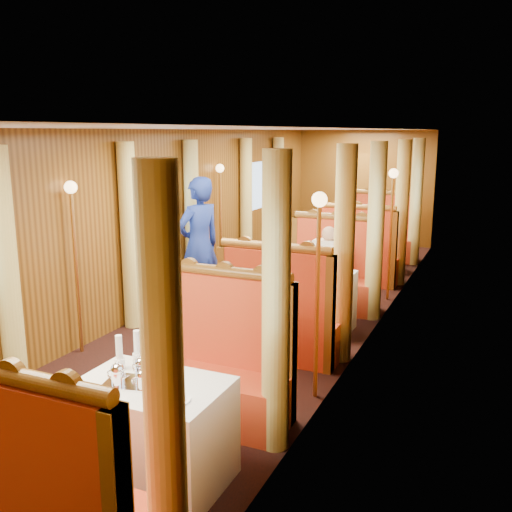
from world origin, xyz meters
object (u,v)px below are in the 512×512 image
Objects in this scene: banquette_near_aft at (218,372)px; teapot_back at (141,371)px; rose_vase_far at (371,219)px; steward at (199,245)px; banquette_mid_fwd at (280,322)px; fruit_plate at (174,398)px; rose_vase_mid at (308,258)px; table_near at (152,433)px; teapot_left at (118,378)px; banquette_far_fwd at (358,258)px; banquette_near_fwd at (48,512)px; table_mid at (309,301)px; table_far at (371,250)px; banquette_mid_aft at (332,279)px; banquette_far_aft at (383,238)px; teapot_right at (142,382)px; passenger at (328,261)px; tea_tray at (130,382)px.

banquette_near_aft is 1.05m from teapot_back.
steward is at bearing -115.92° from rose_vase_far.
banquette_mid_fwd reaches higher than rose_vase_far.
banquette_near_aft is 1.00× the size of banquette_mid_fwd.
fruit_plate is 0.62× the size of rose_vase_mid.
teapot_left reaches higher than table_near.
banquette_far_fwd is 3.72× the size of rose_vase_mid.
banquette_near_fwd is 4.51m from table_mid.
table_far is 0.56× the size of steward.
rose_vase_far is at bearing 90.54° from banquette_mid_aft.
rose_vase_mid is at bearing -90.55° from table_far.
banquette_far_aft reaches higher than rose_vase_far.
banquette_mid_fwd is 2.65m from teapot_left.
banquette_mid_fwd and banquette_mid_aft have the same top height.
table_far is at bearing 90.00° from banquette_near_fwd.
table_near is 2.92× the size of rose_vase_mid.
teapot_right is at bearing -84.35° from table_near.
table_far is at bearing 26.19° from rose_vase_far.
banquette_near_fwd and banquette_near_aft have the same top height.
banquette_far_fwd is 6.13m from teapot_left.
fruit_plate is at bearing -87.98° from banquette_far_aft.
banquette_far_fwd reaches higher than teapot_back.
teapot_right is 3.60m from rose_vase_mid.
banquette_far_aft is 3.77m from passenger.
fruit_plate is 0.12× the size of steward.
rose_vase_far is at bearing 92.49° from fruit_plate.
banquette_mid_fwd is (0.00, 3.50, 0.00)m from banquette_near_fwd.
teapot_back is 0.41× the size of rose_vase_far.
banquette_mid_fwd is at bearing 96.22° from fruit_plate.
banquette_far_aft is 8.41× the size of teapot_left.
table_far is at bearing 90.00° from banquette_mid_fwd.
rose_vase_mid is at bearing 90.43° from banquette_near_fwd.
banquette_far_aft is at bearing 90.00° from banquette_mid_fwd.
tea_tray reaches higher than table_mid.
tea_tray is at bearing -91.08° from table_far.
tea_tray is at bearing -91.61° from rose_vase_mid.
teapot_left is at bearing -93.81° from banquette_mid_fwd.
table_far is 7.06m from tea_tray.
rose_vase_mid reaches higher than teapot_left.
table_far is 0.55m from rose_vase_far.
banquette_near_aft is 1.25m from fruit_plate.
banquette_near_aft is at bearing -90.00° from banquette_far_fwd.
table_near is at bearing -90.00° from banquette_mid_fwd.
banquette_near_aft and banquette_far_aft have the same top height.
rose_vase_mid is at bearing 88.39° from tea_tray.
steward is at bearing 118.48° from teapot_back.
table_mid is 3.63m from teapot_right.
banquette_near_fwd reaches higher than passenger.
banquette_near_fwd is 4.54m from rose_vase_mid.
banquette_far_fwd is 8.41× the size of teapot_left.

